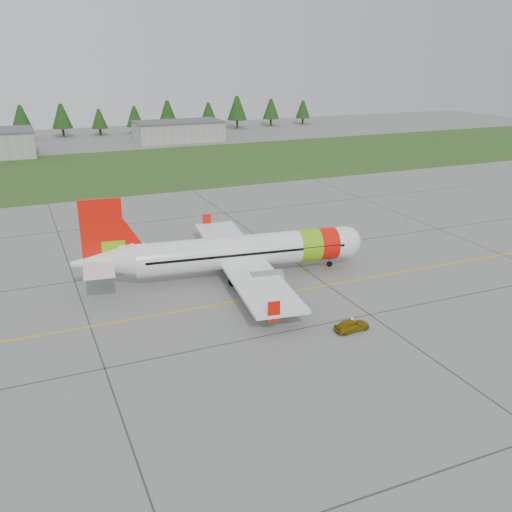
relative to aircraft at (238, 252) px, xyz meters
name	(u,v)px	position (x,y,z in m)	size (l,w,h in m)	color
ground	(275,334)	(-2.18, -14.36, -2.85)	(320.00, 320.00, 0.00)	gray
aircraft	(238,252)	(0.00, 0.00, 0.00)	(32.51, 30.19, 9.87)	white
follow_me_car	(352,314)	(4.40, -16.53, -1.20)	(1.32, 1.12, 3.29)	#E1B20C
grass_strip	(113,170)	(-2.18, 67.64, -2.83)	(320.00, 50.00, 0.03)	#30561E
taxi_guideline	(242,300)	(-2.18, -6.36, -2.83)	(120.00, 0.25, 0.02)	gold
hangar_east	(179,132)	(22.82, 103.64, -0.25)	(24.00, 12.00, 5.20)	#A8A8A3
treeline	(78,120)	(-2.18, 123.64, 2.15)	(160.00, 8.00, 10.00)	#1C3F14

